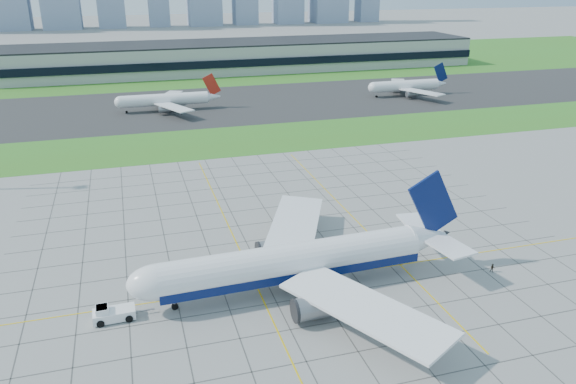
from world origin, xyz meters
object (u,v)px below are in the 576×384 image
airliner (295,262)px  pushback_tug (112,313)px  crew_far (493,268)px  distant_jet_2 (406,86)px  crew_near (155,295)px  distant_jet_1 (166,100)px

airliner → pushback_tug: size_ratio=6.35×
crew_far → distant_jet_2: (59.91, 148.85, 3.62)m
pushback_tug → crew_near: bearing=29.9°
distant_jet_1 → pushback_tug: bearing=-98.5°
crew_near → distant_jet_2: (120.48, 140.40, 3.65)m
distant_jet_2 → airliner: bearing=-123.9°
distant_jet_2 → distant_jet_1: bearing=179.7°
airliner → crew_near: bearing=169.7°
airliner → distant_jet_1: bearing=91.6°
crew_far → distant_jet_2: distant_jet_2 is taller
airliner → crew_far: (36.72, -5.01, -4.33)m
airliner → distant_jet_2: size_ratio=1.43×
pushback_tug → crew_far: (67.53, -4.10, -0.32)m
crew_near → pushback_tug: bearing=138.8°
pushback_tug → crew_near: 8.22m
airliner → crew_far: 37.32m
pushback_tug → distant_jet_2: (127.44, 144.75, 3.30)m
airliner → crew_far: size_ratio=35.26×
airliner → crew_near: 24.49m
airliner → crew_far: airliner is taller
distant_jet_2 → pushback_tug: bearing=-131.4°
pushback_tug → crew_far: size_ratio=5.55×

